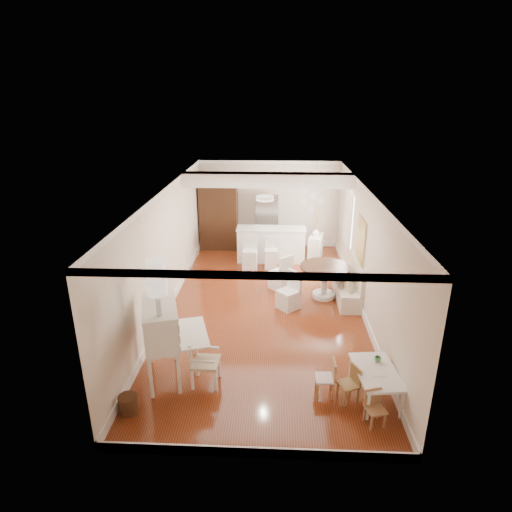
# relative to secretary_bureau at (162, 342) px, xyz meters

# --- Properties ---
(room) EXTENTS (9.00, 9.04, 2.82)m
(room) POSITION_rel_secretary_bureau_xyz_m (1.74, 3.08, 1.26)
(room) COLOR brown
(room) RESTS_ON ground
(secretary_bureau) EXTENTS (1.41, 1.43, 1.44)m
(secretary_bureau) POSITION_rel_secretary_bureau_xyz_m (0.00, 0.00, 0.00)
(secretary_bureau) COLOR white
(secretary_bureau) RESTS_ON ground
(gustavian_armchair) EXTENTS (0.52, 0.52, 0.87)m
(gustavian_armchair) POSITION_rel_secretary_bureau_xyz_m (0.76, -0.13, -0.29)
(gustavian_armchair) COLOR white
(gustavian_armchair) RESTS_ON ground
(wicker_basket) EXTENTS (0.37, 0.37, 0.30)m
(wicker_basket) POSITION_rel_secretary_bureau_xyz_m (-0.35, -0.91, -0.57)
(wicker_basket) COLOR #4A2A17
(wicker_basket) RESTS_ON ground
(kids_table) EXTENTS (0.75, 1.14, 0.54)m
(kids_table) POSITION_rel_secretary_bureau_xyz_m (3.60, -0.39, -0.45)
(kids_table) COLOR white
(kids_table) RESTS_ON ground
(kids_chair_a) EXTENTS (0.40, 0.40, 0.62)m
(kids_chair_a) POSITION_rel_secretary_bureau_xyz_m (3.15, -0.45, -0.41)
(kids_chair_a) COLOR #A8834C
(kids_chair_a) RESTS_ON ground
(kids_chair_b) EXTENTS (0.32, 0.32, 0.66)m
(kids_chair_b) POSITION_rel_secretary_bureau_xyz_m (2.79, -0.33, -0.39)
(kids_chair_b) COLOR tan
(kids_chair_b) RESTS_ON ground
(kids_chair_c) EXTENTS (0.34, 0.34, 0.57)m
(kids_chair_c) POSITION_rel_secretary_bureau_xyz_m (3.48, -1.00, -0.44)
(kids_chair_c) COLOR #9E6D48
(kids_chair_c) RESTS_ON ground
(banquette) EXTENTS (0.52, 1.60, 0.98)m
(banquette) POSITION_rel_secretary_bureau_xyz_m (3.69, 3.25, -0.23)
(banquette) COLOR silver
(banquette) RESTS_ON ground
(dining_table) EXTENTS (1.41, 1.41, 0.83)m
(dining_table) POSITION_rel_secretary_bureau_xyz_m (3.15, 3.39, -0.31)
(dining_table) COLOR #3F2214
(dining_table) RESTS_ON ground
(slip_chair_near) EXTENTS (0.61, 0.61, 0.90)m
(slip_chair_near) POSITION_rel_secretary_bureau_xyz_m (2.25, 2.75, -0.27)
(slip_chair_near) COLOR white
(slip_chair_near) RESTS_ON ground
(slip_chair_far) EXTENTS (0.65, 0.65, 0.94)m
(slip_chair_far) POSITION_rel_secretary_bureau_xyz_m (2.07, 3.85, -0.25)
(slip_chair_far) COLOR white
(slip_chair_far) RESTS_ON ground
(breakfast_counter) EXTENTS (2.05, 0.65, 1.03)m
(breakfast_counter) POSITION_rel_secretary_bureau_xyz_m (1.80, 5.85, -0.21)
(breakfast_counter) COLOR white
(breakfast_counter) RESTS_ON ground
(bar_stool_left) EXTENTS (0.41, 0.41, 1.02)m
(bar_stool_left) POSITION_rel_secretary_bureau_xyz_m (1.21, 4.98, -0.21)
(bar_stool_left) COLOR white
(bar_stool_left) RESTS_ON ground
(bar_stool_right) EXTENTS (0.37, 0.37, 0.91)m
(bar_stool_right) POSITION_rel_secretary_bureau_xyz_m (1.81, 5.24, -0.27)
(bar_stool_right) COLOR silver
(bar_stool_right) RESTS_ON ground
(pantry_cabinet) EXTENTS (1.20, 0.60, 2.30)m
(pantry_cabinet) POSITION_rel_secretary_bureau_xyz_m (0.10, 6.93, 0.43)
(pantry_cabinet) COLOR #381E11
(pantry_cabinet) RESTS_ON ground
(fridge) EXTENTS (0.75, 0.65, 1.80)m
(fridge) POSITION_rel_secretary_bureau_xyz_m (2.00, 6.90, 0.18)
(fridge) COLOR silver
(fridge) RESTS_ON ground
(sideboard) EXTENTS (0.53, 0.84, 0.74)m
(sideboard) POSITION_rel_secretary_bureau_xyz_m (3.16, 6.09, -0.35)
(sideboard) COLOR beige
(sideboard) RESTS_ON ground
(pencil_cup) EXTENTS (0.11, 0.11, 0.09)m
(pencil_cup) POSITION_rel_secretary_bureau_xyz_m (3.67, -0.14, -0.14)
(pencil_cup) COLOR #5FA366
(pencil_cup) RESTS_ON kids_table
(branch_vase) EXTENTS (0.27, 0.27, 0.22)m
(branch_vase) POSITION_rel_secretary_bureau_xyz_m (3.14, 6.11, 0.13)
(branch_vase) COLOR white
(branch_vase) RESTS_ON sideboard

